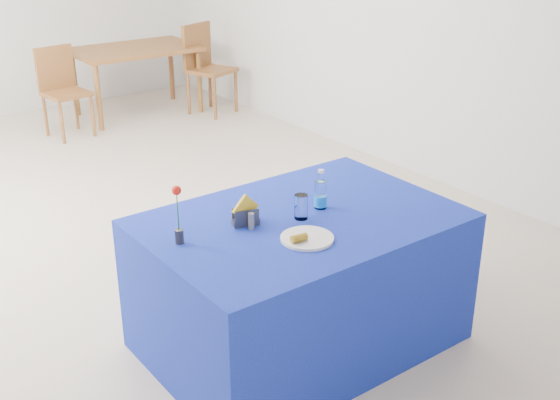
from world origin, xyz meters
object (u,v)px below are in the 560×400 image
(plate, at_px, (307,238))
(water_bottle, at_px, (321,195))
(blue_table, at_px, (300,281))
(chair_bg_left, at_px, (62,85))
(chair_bg_right, at_px, (205,62))
(oak_table, at_px, (135,54))

(plate, height_order, water_bottle, water_bottle)
(blue_table, relative_size, chair_bg_left, 1.77)
(blue_table, relative_size, chair_bg_right, 1.61)
(chair_bg_left, xyz_separation_m, chair_bg_right, (1.61, -0.15, 0.05))
(plate, distance_m, oak_table, 5.07)
(blue_table, relative_size, oak_table, 1.17)
(water_bottle, bearing_deg, blue_table, -167.93)
(blue_table, xyz_separation_m, chair_bg_right, (1.97, 4.24, 0.19))
(blue_table, bearing_deg, chair_bg_left, 85.35)
(water_bottle, height_order, oak_table, water_bottle)
(oak_table, relative_size, chair_bg_left, 1.51)
(plate, relative_size, blue_table, 0.16)
(oak_table, distance_m, chair_bg_right, 0.77)
(water_bottle, bearing_deg, oak_table, 75.91)
(plate, relative_size, chair_bg_right, 0.26)
(chair_bg_left, bearing_deg, blue_table, -101.95)
(chair_bg_left, bearing_deg, chair_bg_right, -12.46)
(blue_table, bearing_deg, chair_bg_right, 65.08)
(blue_table, bearing_deg, oak_table, 74.18)
(plate, bearing_deg, oak_table, 73.38)
(oak_table, bearing_deg, chair_bg_right, -31.38)
(chair_bg_left, relative_size, chair_bg_right, 0.91)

